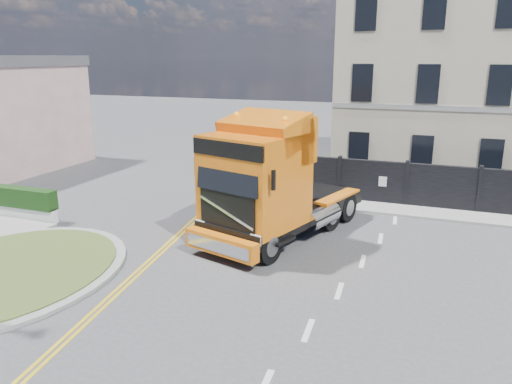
% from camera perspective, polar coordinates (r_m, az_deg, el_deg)
% --- Properties ---
extents(ground, '(120.00, 120.00, 0.00)m').
position_cam_1_polar(ground, '(15.94, -0.79, -8.98)').
color(ground, '#424244').
rests_on(ground, ground).
extents(traffic_island, '(6.80, 6.80, 0.17)m').
position_cam_1_polar(traffic_island, '(17.45, -26.95, -8.24)').
color(traffic_island, gray).
rests_on(traffic_island, ground).
extents(hoarding_fence, '(18.80, 0.25, 2.00)m').
position_cam_1_polar(hoarding_fence, '(23.23, 23.02, 0.21)').
color(hoarding_fence, black).
rests_on(hoarding_fence, ground).
extents(georgian_building, '(12.30, 10.30, 12.80)m').
position_cam_1_polar(georgian_building, '(30.05, 22.48, 12.65)').
color(georgian_building, '#C1BA99').
rests_on(georgian_building, ground).
extents(pavement_far, '(20.00, 1.60, 0.12)m').
position_cam_1_polar(pavement_far, '(22.59, 21.44, -2.52)').
color(pavement_far, gray).
rests_on(pavement_far, ground).
extents(truck, '(4.89, 8.10, 4.56)m').
position_cam_1_polar(truck, '(17.79, 1.30, 0.59)').
color(truck, black).
rests_on(truck, ground).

